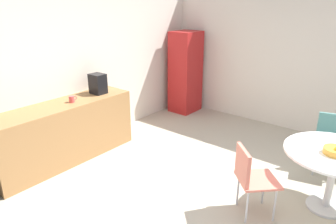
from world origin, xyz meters
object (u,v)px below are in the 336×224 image
chair_coral (250,174)px  fruit_bowl (336,151)px  round_table (335,162)px  coffee_maker (98,84)px  mug_green (100,88)px  locker_cabinet (185,72)px  chair_teal (331,136)px  mug_white (72,99)px

chair_coral → fruit_bowl: size_ratio=3.20×
chair_coral → fruit_bowl: 0.96m
round_table → coffee_maker: 3.51m
chair_coral → coffee_maker: 2.80m
fruit_bowl → mug_green: 3.54m
round_table → chair_coral: 0.98m
locker_cabinet → round_table: (-1.74, -3.34, -0.25)m
chair_teal → fruit_bowl: (-1.02, -0.24, 0.26)m
locker_cabinet → round_table: locker_cabinet is taller
locker_cabinet → chair_coral: (-2.43, -2.64, -0.34)m
chair_coral → chair_teal: same height
chair_teal → coffee_maker: (-1.48, 3.20, 0.54)m
round_table → mug_white: size_ratio=8.70×
fruit_bowl → coffee_maker: bearing=97.5°
locker_cabinet → coffee_maker: (-2.27, 0.10, 0.20)m
fruit_bowl → mug_green: (-0.36, 3.52, 0.16)m
round_table → fruit_bowl: size_ratio=4.32×
mug_green → chair_teal: bearing=-67.2°
fruit_bowl → round_table: bearing=0.1°
round_table → mug_white: mug_white is taller
chair_teal → mug_white: 3.76m
locker_cabinet → round_table: bearing=-117.6°
chair_teal → mug_white: (-2.02, 3.14, 0.43)m
fruit_bowl → coffee_maker: 3.48m
chair_teal → mug_green: (-1.38, 3.28, 0.43)m
round_table → mug_green: bearing=97.0°
chair_teal → fruit_bowl: fruit_bowl is taller
mug_white → locker_cabinet: bearing=-0.8°
round_table → locker_cabinet: bearing=62.4°
locker_cabinet → chair_teal: 3.22m
locker_cabinet → coffee_maker: bearing=177.5°
locker_cabinet → round_table: size_ratio=1.53×
round_table → mug_white: bearing=107.6°
locker_cabinet → fruit_bowl: (-1.82, -3.34, -0.08)m
round_table → fruit_bowl: (-0.07, -0.00, 0.17)m
round_table → fruit_bowl: bearing=-179.9°
locker_cabinet → mug_white: 2.82m
mug_green → coffee_maker: coffee_maker is taller
round_table → mug_white: 3.56m
round_table → mug_green: size_ratio=8.70×
mug_white → coffee_maker: coffee_maker is taller
mug_green → locker_cabinet: bearing=-4.9°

